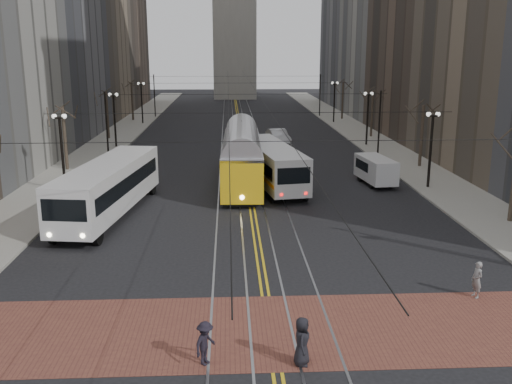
{
  "coord_description": "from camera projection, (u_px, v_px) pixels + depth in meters",
  "views": [
    {
      "loc": [
        -1.53,
        -23.74,
        10.4
      ],
      "look_at": [
        -0.1,
        5.65,
        3.0
      ],
      "focal_mm": 40.0,
      "sensor_mm": 36.0,
      "label": 1
    }
  ],
  "objects": [
    {
      "name": "street_trees",
      "position": [
        243.0,
        124.0,
        59.07
      ],
      "size": [
        31.68,
        53.28,
        5.6
      ],
      "color": "#382D23",
      "rests_on": "ground"
    },
    {
      "name": "sedan_silver",
      "position": [
        278.0,
        137.0,
        63.42
      ],
      "size": [
        2.63,
        5.45,
        1.72
      ],
      "primitive_type": "imported",
      "rotation": [
        0.0,
        0.0,
        0.16
      ],
      "color": "#A9AAB0",
      "rests_on": "ground"
    },
    {
      "name": "sidewalk_left",
      "position": [
        116.0,
        137.0,
        68.47
      ],
      "size": [
        5.0,
        140.0,
        0.15
      ],
      "primitive_type": "cube",
      "color": "gray",
      "rests_on": "ground"
    },
    {
      "name": "rear_bus",
      "position": [
        272.0,
        166.0,
        44.14
      ],
      "size": [
        4.69,
        12.56,
        3.21
      ],
      "primitive_type": "cube",
      "rotation": [
        0.0,
        0.0,
        0.17
      ],
      "color": "#B9B9B9",
      "rests_on": "ground"
    },
    {
      "name": "trolley_wires",
      "position": [
        243.0,
        115.0,
        58.43
      ],
      "size": [
        25.96,
        120.0,
        6.6
      ],
      "color": "black",
      "rests_on": "ground"
    },
    {
      "name": "transit_bus",
      "position": [
        109.0,
        190.0,
        36.24
      ],
      "size": [
        4.68,
        13.85,
        3.4
      ],
      "primitive_type": "cube",
      "rotation": [
        0.0,
        0.0,
        -0.14
      ],
      "color": "silver",
      "rests_on": "ground"
    },
    {
      "name": "pedestrian_d",
      "position": [
        205.0,
        343.0,
        19.17
      ],
      "size": [
        1.02,
        1.15,
        1.55
      ],
      "primitive_type": "imported",
      "rotation": [
        0.0,
        0.0,
        1.01
      ],
      "color": "black",
      "rests_on": "crosswalk_band"
    },
    {
      "name": "streetcar",
      "position": [
        242.0,
        161.0,
        44.82
      ],
      "size": [
        3.23,
        15.54,
        3.65
      ],
      "primitive_type": "cube",
      "rotation": [
        0.0,
        0.0,
        -0.02
      ],
      "color": "gold",
      "rests_on": "ground"
    },
    {
      "name": "cargo_van",
      "position": [
        376.0,
        171.0,
        44.76
      ],
      "size": [
        2.47,
        5.06,
        2.15
      ],
      "primitive_type": "cube",
      "rotation": [
        0.0,
        0.0,
        0.13
      ],
      "color": "silver",
      "rests_on": "ground"
    },
    {
      "name": "streetcar_rails",
      "position": [
        241.0,
        137.0,
        69.2
      ],
      "size": [
        4.8,
        130.0,
        0.02
      ],
      "primitive_type": "cube",
      "color": "gray",
      "rests_on": "ground"
    },
    {
      "name": "lamp_posts",
      "position": [
        245.0,
        133.0,
        52.77
      ],
      "size": [
        27.6,
        57.2,
        5.6
      ],
      "color": "black",
      "rests_on": "ground"
    },
    {
      "name": "ground",
      "position": [
        264.0,
        287.0,
        25.61
      ],
      "size": [
        260.0,
        260.0,
        0.0
      ],
      "primitive_type": "plane",
      "color": "black",
      "rests_on": "ground"
    },
    {
      "name": "sidewalk_right",
      "position": [
        363.0,
        136.0,
        69.89
      ],
      "size": [
        5.0,
        140.0,
        0.15
      ],
      "primitive_type": "cube",
      "color": "gray",
      "rests_on": "ground"
    },
    {
      "name": "sedan_grey",
      "position": [
        293.0,
        164.0,
        48.95
      ],
      "size": [
        1.9,
        4.55,
        1.54
      ],
      "primitive_type": "imported",
      "rotation": [
        0.0,
        0.0,
        -0.02
      ],
      "color": "#414449",
      "rests_on": "ground"
    },
    {
      "name": "centre_lines",
      "position": [
        241.0,
        137.0,
        69.2
      ],
      "size": [
        0.42,
        130.0,
        0.01
      ],
      "primitive_type": "cube",
      "color": "gold",
      "rests_on": "ground"
    },
    {
      "name": "pedestrian_a",
      "position": [
        302.0,
        341.0,
        19.14
      ],
      "size": [
        0.69,
        0.92,
        1.7
      ],
      "primitive_type": "imported",
      "rotation": [
        0.0,
        0.0,
        1.39
      ],
      "color": "black",
      "rests_on": "crosswalk_band"
    },
    {
      "name": "crosswalk_band",
      "position": [
        271.0,
        330.0,
        21.73
      ],
      "size": [
        25.0,
        6.0,
        0.01
      ],
      "primitive_type": "cube",
      "color": "brown",
      "rests_on": "ground"
    },
    {
      "name": "pedestrian_b",
      "position": [
        477.0,
        280.0,
        24.38
      ],
      "size": [
        0.49,
        0.65,
        1.6
      ],
      "primitive_type": "imported",
      "rotation": [
        0.0,
        0.0,
        4.92
      ],
      "color": "gray",
      "rests_on": "crosswalk_band"
    }
  ]
}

